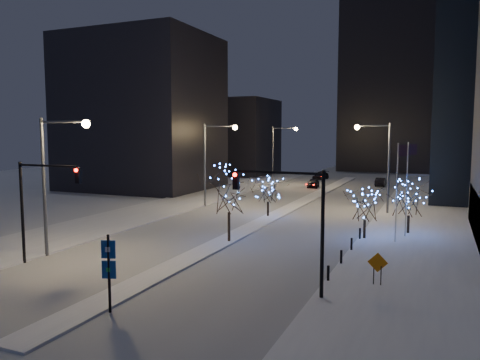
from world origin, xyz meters
The scene contains 25 objects.
ground centered at (0.00, 0.00, 0.00)m, with size 160.00×160.00×0.00m, color silver.
road centered at (0.00, 35.00, 0.01)m, with size 20.00×130.00×0.02m, color #A1A5AF.
median centered at (0.00, 30.00, 0.07)m, with size 2.00×80.00×0.15m, color white.
east_sidewalk centered at (15.00, 20.00, 0.07)m, with size 10.00×90.00×0.15m, color white.
west_sidewalk centered at (-14.00, 20.00, 0.07)m, with size 8.00×90.00×0.15m, color white.
filler_west_near centered at (-28.00, 40.00, 12.00)m, with size 22.00×18.00×24.00m, color black.
filler_west_far centered at (-26.00, 70.00, 8.00)m, with size 18.00×16.00×16.00m, color black.
horizon_block centered at (6.00, 92.00, 21.00)m, with size 24.00×14.00×42.00m, color black.
street_lamp_w_near centered at (-8.94, 2.00, 6.50)m, with size 4.40×0.56×10.00m.
street_lamp_w_mid centered at (-8.94, 27.00, 6.50)m, with size 4.40×0.56×10.00m.
street_lamp_w_far centered at (-8.94, 52.00, 6.50)m, with size 4.40×0.56×10.00m.
street_lamp_east centered at (10.08, 30.00, 6.45)m, with size 3.90×0.56×10.00m.
traffic_signal_west centered at (-8.44, 0.00, 4.76)m, with size 5.26×0.43×7.00m.
traffic_signal_east centered at (8.94, 1.00, 4.76)m, with size 5.26×0.43×7.00m.
flagpoles centered at (13.37, 17.25, 4.80)m, with size 1.35×2.60×8.00m.
bollards centered at (10.20, 10.00, 0.60)m, with size 0.16×12.16×0.90m.
car_near centered at (-2.80, 51.43, 0.72)m, with size 1.70×4.22×1.44m, color black.
car_mid centered at (7.13, 57.96, 0.71)m, with size 1.51×4.34×1.43m, color black.
car_far centered at (-4.73, 64.90, 0.73)m, with size 2.05×5.04×1.46m, color black.
holiday_tree_median_near centered at (0.50, 10.99, 4.20)m, with size 5.87×5.87×6.06m.
holiday_tree_median_far centered at (-0.50, 23.16, 2.95)m, with size 4.25×4.25×4.36m.
holiday_tree_plaza_near centered at (10.50, 16.44, 2.94)m, with size 4.18×4.18×4.32m.
holiday_tree_plaza_far centered at (13.75, 20.03, 3.19)m, with size 4.64×4.64×4.84m.
wayfinding_sign centered at (1.21, -4.91, 2.44)m, with size 0.70×0.31×3.97m.
construction_sign centered at (13.00, 4.33, 1.30)m, with size 1.16×0.10×1.90m.
Camera 1 is at (16.05, -23.10, 8.96)m, focal length 35.00 mm.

